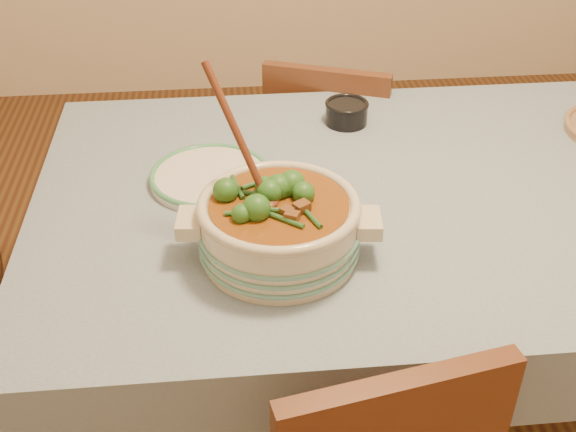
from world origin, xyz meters
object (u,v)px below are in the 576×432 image
object	(u,v)px
stew_casserole	(279,222)
white_plate	(210,176)
condiment_bowl	(347,111)
dining_table	(395,222)
chair_far	(330,159)

from	to	relation	value
stew_casserole	white_plate	xyz separation A→B (m)	(-0.14, 0.30, -0.07)
condiment_bowl	white_plate	bearing A→B (deg)	-144.55
dining_table	chair_far	world-z (taller)	chair_far
white_plate	condiment_bowl	distance (m)	0.45
stew_casserole	condiment_bowl	xyz separation A→B (m)	(0.23, 0.56, -0.05)
dining_table	stew_casserole	size ratio (longest dim) A/B	4.12
stew_casserole	condiment_bowl	distance (m)	0.61
stew_casserole	chair_far	size ratio (longest dim) A/B	0.50
dining_table	condiment_bowl	distance (m)	0.37
condiment_bowl	chair_far	distance (m)	0.45
chair_far	condiment_bowl	bearing A→B (deg)	108.62
stew_casserole	white_plate	world-z (taller)	stew_casserole
dining_table	white_plate	bearing A→B (deg)	169.62
dining_table	stew_casserole	distance (m)	0.41
stew_casserole	white_plate	distance (m)	0.34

